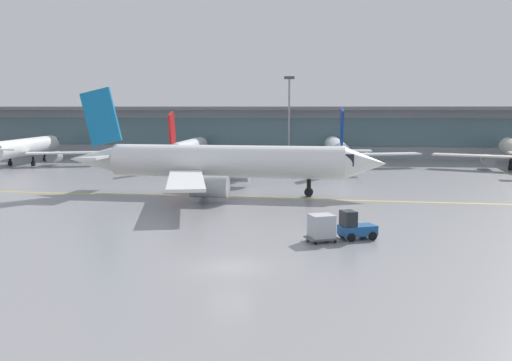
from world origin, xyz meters
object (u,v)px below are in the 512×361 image
Objects in this scene: baggage_tug at (355,227)px; taxiing_regional_jet at (223,162)px; gate_airplane_3 at (336,149)px; apron_light_mast_1 at (289,115)px; cargo_dolly_lead at (321,227)px; gate_airplane_1 at (25,148)px; gate_airplane_2 at (188,148)px.

taxiing_regional_jet is at bearing 98.87° from baggage_tug.
taxiing_regional_jet is (-13.03, -31.65, 0.66)m from gate_airplane_3.
taxiing_regional_jet is at bearing -97.00° from apron_light_mast_1.
cargo_dolly_lead is at bearing 175.34° from gate_airplane_3.
cargo_dolly_lead is at bearing -60.79° from taxiing_regional_jet.
gate_airplane_1 is at bearing 91.60° from gate_airplane_3.
gate_airplane_1 is at bearing 145.98° from taxiing_regional_jet.
gate_airplane_3 is (50.96, 3.25, 0.00)m from gate_airplane_1.
gate_airplane_2 is 34.45m from taxiing_regional_jet.
gate_airplane_1 is 47.39m from taxiing_regional_jet.
apron_light_mast_1 is at bearing 73.83° from baggage_tug.
gate_airplane_3 is 53.12m from cargo_dolly_lead.
baggage_tug is 1.15× the size of cargo_dolly_lead.
gate_airplane_1 is 69.55m from cargo_dolly_lead.
gate_airplane_3 is at bearing -92.19° from gate_airplane_2.
gate_airplane_2 is at bearing -154.49° from apron_light_mast_1.
taxiing_regional_jet reaches higher than cargo_dolly_lead.
apron_light_mast_1 reaches higher than taxiing_regional_jet.
gate_airplane_2 is at bearing 85.97° from gate_airplane_3.
apron_light_mast_1 is (-8.08, 8.65, 5.26)m from gate_airplane_3.
baggage_tug is at bearing -82.43° from apron_light_mast_1.
taxiing_regional_jet reaches higher than gate_airplane_3.
taxiing_regional_jet reaches higher than gate_airplane_1.
gate_airplane_3 is 12.95m from apron_light_mast_1.
cargo_dolly_lead is (48.54, -49.78, -1.80)m from gate_airplane_1.
baggage_tug is (-0.03, -51.98, -1.96)m from gate_airplane_3.
apron_light_mast_1 is (-5.66, 61.68, 7.06)m from cargo_dolly_lead.
gate_airplane_3 is 9.74× the size of baggage_tug.
apron_light_mast_1 is at bearing -64.70° from gate_airplane_2.
gate_airplane_3 is at bearing 66.23° from baggage_tug.
apron_light_mast_1 is at bearing 85.80° from taxiing_regional_jet.
taxiing_regional_jet is 24.27m from baggage_tug.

